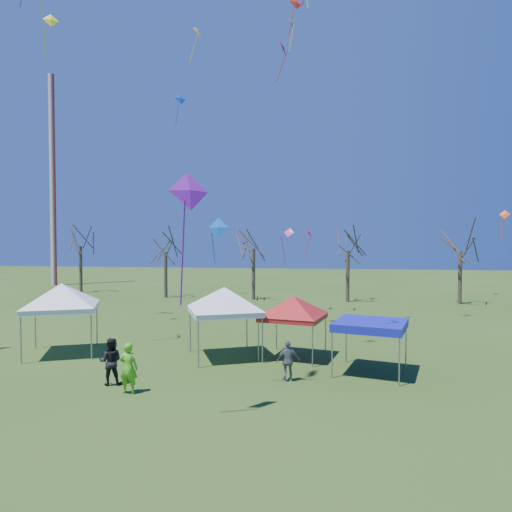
{
  "coord_description": "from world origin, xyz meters",
  "views": [
    {
      "loc": [
        3.75,
        -16.49,
        5.41
      ],
      "look_at": [
        0.95,
        3.0,
        4.72
      ],
      "focal_mm": 32.0,
      "sensor_mm": 36.0,
      "label": 1
    }
  ],
  "objects_px": {
    "tent_white_west": "(61,288)",
    "person_green": "(129,368)",
    "tree_3": "(348,232)",
    "tent_blue": "(371,325)",
    "person_dark": "(111,361)",
    "tent_white_mid": "(224,292)",
    "tree_1": "(165,236)",
    "tree_4": "(461,232)",
    "person_grey": "(288,361)",
    "tree_0": "(80,230)",
    "radio_mast": "(53,181)",
    "tent_red": "(293,300)",
    "tree_2": "(253,230)"
  },
  "relations": [
    {
      "from": "tent_white_west",
      "to": "person_green",
      "type": "bearing_deg",
      "value": -41.55
    },
    {
      "from": "tree_3",
      "to": "tent_blue",
      "type": "xyz_separation_m",
      "value": [
        -0.3,
        -21.73,
        -4.12
      ]
    },
    {
      "from": "person_dark",
      "to": "tent_white_mid",
      "type": "bearing_deg",
      "value": -141.74
    },
    {
      "from": "tent_white_west",
      "to": "tent_blue",
      "type": "height_order",
      "value": "tent_white_west"
    },
    {
      "from": "tree_1",
      "to": "tree_4",
      "type": "relative_size",
      "value": 0.96
    },
    {
      "from": "tree_1",
      "to": "tent_white_mid",
      "type": "xyz_separation_m",
      "value": [
        10.12,
        -20.75,
        -2.76
      ]
    },
    {
      "from": "tree_1",
      "to": "tree_4",
      "type": "xyz_separation_m",
      "value": [
        26.12,
        -0.65,
        0.27
      ]
    },
    {
      "from": "tree_1",
      "to": "tent_blue",
      "type": "distance_m",
      "value": 28.03
    },
    {
      "from": "person_grey",
      "to": "person_dark",
      "type": "relative_size",
      "value": 0.89
    },
    {
      "from": "tree_0",
      "to": "tent_blue",
      "type": "height_order",
      "value": "tree_0"
    },
    {
      "from": "tent_white_west",
      "to": "person_grey",
      "type": "height_order",
      "value": "tent_white_west"
    },
    {
      "from": "tree_3",
      "to": "tent_white_mid",
      "type": "height_order",
      "value": "tree_3"
    },
    {
      "from": "tent_white_west",
      "to": "person_grey",
      "type": "distance_m",
      "value": 11.5
    },
    {
      "from": "tree_0",
      "to": "tent_white_west",
      "type": "relative_size",
      "value": 2.07
    },
    {
      "from": "person_grey",
      "to": "tent_blue",
      "type": "bearing_deg",
      "value": -173.39
    },
    {
      "from": "tree_0",
      "to": "tree_1",
      "type": "bearing_deg",
      "value": -15.18
    },
    {
      "from": "person_green",
      "to": "tree_4",
      "type": "bearing_deg",
      "value": -123.91
    },
    {
      "from": "radio_mast",
      "to": "tree_3",
      "type": "distance_m",
      "value": 36.04
    },
    {
      "from": "tree_1",
      "to": "tent_red",
      "type": "xyz_separation_m",
      "value": [
        13.25,
        -20.32,
        -3.13
      ]
    },
    {
      "from": "radio_mast",
      "to": "person_green",
      "type": "relative_size",
      "value": 13.84
    },
    {
      "from": "radio_mast",
      "to": "tree_4",
      "type": "distance_m",
      "value": 44.96
    },
    {
      "from": "person_dark",
      "to": "tree_4",
      "type": "bearing_deg",
      "value": -142.82
    },
    {
      "from": "tree_2",
      "to": "radio_mast",
      "type": "bearing_deg",
      "value": 159.43
    },
    {
      "from": "radio_mast",
      "to": "tent_white_west",
      "type": "bearing_deg",
      "value": -57.35
    },
    {
      "from": "tree_1",
      "to": "person_dark",
      "type": "bearing_deg",
      "value": -75.05
    },
    {
      "from": "tent_white_mid",
      "to": "tent_blue",
      "type": "distance_m",
      "value": 6.66
    },
    {
      "from": "tent_white_west",
      "to": "tent_blue",
      "type": "bearing_deg",
      "value": -4.64
    },
    {
      "from": "tree_4",
      "to": "tent_blue",
      "type": "bearing_deg",
      "value": -113.93
    },
    {
      "from": "tree_4",
      "to": "tent_blue",
      "type": "distance_m",
      "value": 24.08
    },
    {
      "from": "tree_0",
      "to": "person_grey",
      "type": "bearing_deg",
      "value": -48.7
    },
    {
      "from": "tree_0",
      "to": "tree_2",
      "type": "bearing_deg",
      "value": -9.24
    },
    {
      "from": "tent_white_mid",
      "to": "person_dark",
      "type": "relative_size",
      "value": 2.26
    },
    {
      "from": "tree_1",
      "to": "tent_white_mid",
      "type": "bearing_deg",
      "value": -64.0
    },
    {
      "from": "person_green",
      "to": "tent_red",
      "type": "bearing_deg",
      "value": -131.7
    },
    {
      "from": "tent_white_mid",
      "to": "person_green",
      "type": "distance_m",
      "value": 6.15
    },
    {
      "from": "tent_white_west",
      "to": "person_dark",
      "type": "height_order",
      "value": "tent_white_west"
    },
    {
      "from": "tent_white_mid",
      "to": "person_grey",
      "type": "distance_m",
      "value": 4.95
    },
    {
      "from": "radio_mast",
      "to": "tree_0",
      "type": "height_order",
      "value": "radio_mast"
    },
    {
      "from": "tent_white_west",
      "to": "person_green",
      "type": "relative_size",
      "value": 2.25
    },
    {
      "from": "tent_red",
      "to": "person_dark",
      "type": "relative_size",
      "value": 2.08
    },
    {
      "from": "tree_4",
      "to": "person_green",
      "type": "xyz_separation_m",
      "value": [
        -18.32,
        -25.39,
        -5.16
      ]
    },
    {
      "from": "tree_4",
      "to": "person_dark",
      "type": "distance_m",
      "value": 31.73
    },
    {
      "from": "person_dark",
      "to": "tree_2",
      "type": "bearing_deg",
      "value": -108.36
    },
    {
      "from": "radio_mast",
      "to": "person_green",
      "type": "height_order",
      "value": "radio_mast"
    },
    {
      "from": "tree_0",
      "to": "tree_3",
      "type": "xyz_separation_m",
      "value": [
        26.88,
        -3.34,
        -0.41
      ]
    },
    {
      "from": "person_grey",
      "to": "person_green",
      "type": "xyz_separation_m",
      "value": [
        -5.47,
        -2.19,
        0.12
      ]
    },
    {
      "from": "tree_3",
      "to": "person_dark",
      "type": "height_order",
      "value": "tree_3"
    },
    {
      "from": "tree_4",
      "to": "tent_red",
      "type": "relative_size",
      "value": 2.17
    },
    {
      "from": "tree_1",
      "to": "tree_2",
      "type": "relative_size",
      "value": 0.92
    },
    {
      "from": "tree_3",
      "to": "person_grey",
      "type": "height_order",
      "value": "tree_3"
    }
  ]
}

